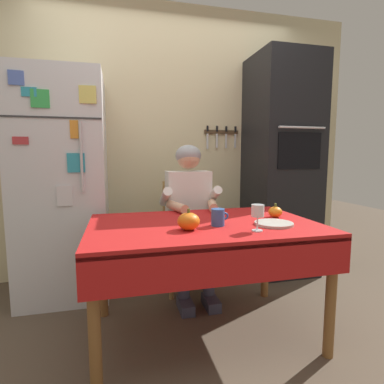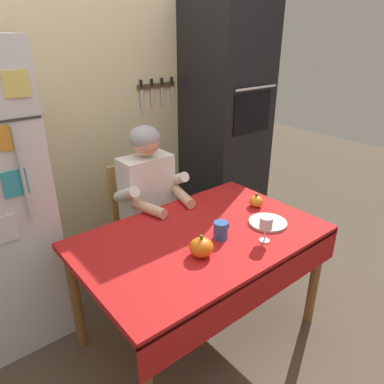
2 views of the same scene
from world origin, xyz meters
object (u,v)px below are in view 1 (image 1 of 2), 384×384
at_px(seated_person, 190,207).
at_px(pumpkin_medium, 275,212).
at_px(refrigerator, 64,187).
at_px(coffee_mug, 218,217).
at_px(pumpkin_large, 189,221).
at_px(wall_oven, 281,167).
at_px(chair_behind_person, 185,229).
at_px(wine_glass, 258,212).
at_px(dining_table, 205,237).
at_px(serving_tray, 274,224).

distance_m(seated_person, pumpkin_medium, 0.71).
xyz_separation_m(refrigerator, coffee_mug, (1.01, -0.96, -0.11)).
xyz_separation_m(pumpkin_large, pumpkin_medium, (0.65, 0.20, -0.01)).
bearing_deg(wall_oven, coffee_mug, -134.62).
bearing_deg(chair_behind_person, seated_person, -90.00).
height_order(wall_oven, wine_glass, wall_oven).
bearing_deg(wall_oven, pumpkin_large, -138.20).
height_order(chair_behind_person, coffee_mug, chair_behind_person).
bearing_deg(wine_glass, refrigerator, 136.07).
height_order(seated_person, wine_glass, seated_person).
height_order(dining_table, chair_behind_person, chair_behind_person).
xyz_separation_m(seated_person, pumpkin_medium, (0.47, -0.54, 0.04)).
height_order(refrigerator, pumpkin_medium, refrigerator).
distance_m(wall_oven, pumpkin_medium, 1.04).
xyz_separation_m(pumpkin_medium, serving_tray, (-0.12, -0.20, -0.03)).
xyz_separation_m(seated_person, serving_tray, (0.34, -0.74, 0.01)).
relative_size(coffee_mug, pumpkin_medium, 1.13).
distance_m(seated_person, serving_tray, 0.82).
bearing_deg(pumpkin_medium, serving_tray, -121.02).
relative_size(seated_person, serving_tray, 5.38).
relative_size(chair_behind_person, pumpkin_medium, 9.76).
distance_m(wall_oven, coffee_mug, 1.43).
xyz_separation_m(chair_behind_person, pumpkin_medium, (0.47, -0.73, 0.27)).
bearing_deg(refrigerator, coffee_mug, -43.62).
relative_size(wall_oven, seated_person, 1.69).
distance_m(refrigerator, seated_person, 1.05).
relative_size(dining_table, wine_glass, 9.37).
height_order(dining_table, coffee_mug, coffee_mug).
xyz_separation_m(wall_oven, wine_glass, (-0.82, -1.18, -0.20)).
bearing_deg(dining_table, pumpkin_medium, 7.33).
bearing_deg(wall_oven, chair_behind_person, -172.58).
relative_size(chair_behind_person, serving_tray, 4.02).
bearing_deg(wine_glass, pumpkin_large, 162.18).
bearing_deg(dining_table, coffee_mug, -52.82).
height_order(wall_oven, serving_tray, wall_oven).
relative_size(wall_oven, chair_behind_person, 2.26).
bearing_deg(pumpkin_large, refrigerator, 128.67).
bearing_deg(pumpkin_medium, chair_behind_person, 122.80).
distance_m(wall_oven, seated_person, 1.09).
distance_m(wine_glass, serving_tray, 0.23).
bearing_deg(coffee_mug, dining_table, 127.18).
bearing_deg(seated_person, chair_behind_person, 90.00).
xyz_separation_m(wall_oven, seated_person, (-1.00, -0.32, -0.31)).
relative_size(refrigerator, wall_oven, 0.86).
height_order(wine_glass, pumpkin_large, wine_glass).
height_order(refrigerator, coffee_mug, refrigerator).
relative_size(dining_table, serving_tray, 6.05).
distance_m(pumpkin_medium, serving_tray, 0.24).
bearing_deg(dining_table, refrigerator, 137.09).
bearing_deg(wine_glass, serving_tray, 34.79).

